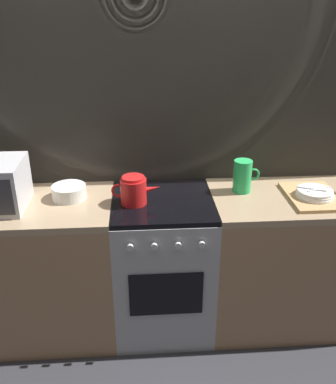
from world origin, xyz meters
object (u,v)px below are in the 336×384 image
(stove_unit, at_px, (163,264))
(pitcher, at_px, (243,176))
(kettle, at_px, (134,190))
(dish_pile, at_px, (314,195))
(mixing_bowl, at_px, (69,192))

(stove_unit, xyz_separation_m, pitcher, (0.49, 0.09, 0.55))
(kettle, distance_m, pitcher, 0.67)
(stove_unit, bearing_deg, dish_pile, -2.76)
(stove_unit, distance_m, mixing_bowl, 0.74)
(pitcher, xyz_separation_m, dish_pile, (0.40, -0.13, -0.08))
(pitcher, bearing_deg, dish_pile, -18.31)
(stove_unit, height_order, kettle, kettle)
(stove_unit, xyz_separation_m, kettle, (-0.17, -0.03, 0.53))
(mixing_bowl, relative_size, dish_pile, 0.50)
(stove_unit, relative_size, kettle, 3.16)
(stove_unit, height_order, pitcher, pitcher)
(stove_unit, bearing_deg, pitcher, 10.33)
(kettle, distance_m, dish_pile, 1.06)
(mixing_bowl, xyz_separation_m, dish_pile, (1.44, -0.11, -0.02))
(kettle, height_order, mixing_bowl, kettle)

